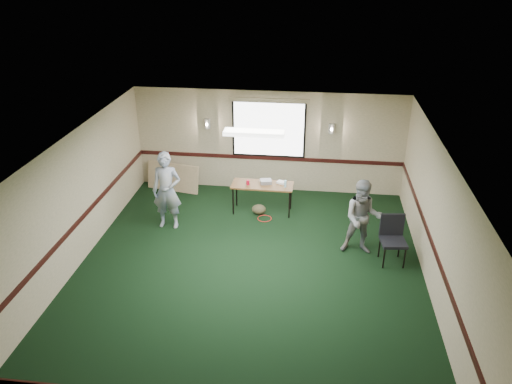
# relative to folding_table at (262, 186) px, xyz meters

# --- Properties ---
(ground) EXTENTS (8.00, 8.00, 0.00)m
(ground) POSITION_rel_folding_table_xyz_m (0.01, -2.66, -0.69)
(ground) COLOR black
(ground) RESTS_ON ground
(room_shell) EXTENTS (8.00, 8.02, 8.00)m
(room_shell) POSITION_rel_folding_table_xyz_m (0.01, -0.54, 0.89)
(room_shell) COLOR tan
(room_shell) RESTS_ON ground
(folding_table) EXTENTS (1.50, 0.62, 0.74)m
(folding_table) POSITION_rel_folding_table_xyz_m (0.00, 0.00, 0.00)
(folding_table) COLOR #573319
(folding_table) RESTS_ON ground
(projector) EXTENTS (0.31, 0.28, 0.09)m
(projector) POSITION_rel_folding_table_xyz_m (0.08, 0.07, 0.10)
(projector) COLOR gray
(projector) RESTS_ON folding_table
(game_console) EXTENTS (0.25, 0.22, 0.05)m
(game_console) POSITION_rel_folding_table_xyz_m (0.45, 0.12, 0.08)
(game_console) COLOR white
(game_console) RESTS_ON folding_table
(red_cup) EXTENTS (0.08, 0.08, 0.12)m
(red_cup) POSITION_rel_folding_table_xyz_m (-0.35, -0.06, 0.11)
(red_cup) COLOR red
(red_cup) RESTS_ON folding_table
(water_bottle) EXTENTS (0.05, 0.05, 0.18)m
(water_bottle) POSITION_rel_folding_table_xyz_m (0.56, -0.09, 0.15)
(water_bottle) COLOR #9AE0FC
(water_bottle) RESTS_ON folding_table
(duffel_bag) EXTENTS (0.36, 0.28, 0.25)m
(duffel_bag) POSITION_rel_folding_table_xyz_m (-0.07, -0.13, -0.57)
(duffel_bag) COLOR #453C27
(duffel_bag) RESTS_ON ground
(cable_coil) EXTENTS (0.43, 0.43, 0.02)m
(cable_coil) POSITION_rel_folding_table_xyz_m (0.10, -0.37, -0.68)
(cable_coil) COLOR red
(cable_coil) RESTS_ON ground
(folded_table) EXTENTS (1.47, 0.50, 0.75)m
(folded_table) POSITION_rel_folding_table_xyz_m (-2.52, 0.94, -0.32)
(folded_table) COLOR tan
(folded_table) RESTS_ON ground
(conference_chair) EXTENTS (0.55, 0.57, 1.02)m
(conference_chair) POSITION_rel_folding_table_xyz_m (2.90, -1.79, -0.10)
(conference_chair) COLOR black
(conference_chair) RESTS_ON ground
(person_left) EXTENTS (0.68, 0.45, 1.84)m
(person_left) POSITION_rel_folding_table_xyz_m (-2.09, -0.97, 0.23)
(person_left) COLOR #475F9C
(person_left) RESTS_ON ground
(person_right) EXTENTS (0.82, 0.64, 1.67)m
(person_right) POSITION_rel_folding_table_xyz_m (2.28, -1.55, 0.14)
(person_right) COLOR #6A87A5
(person_right) RESTS_ON ground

